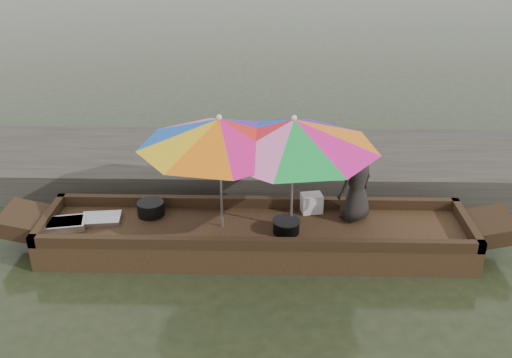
{
  "coord_description": "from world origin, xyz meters",
  "views": [
    {
      "loc": [
        0.16,
        -6.51,
        4.17
      ],
      "look_at": [
        0.0,
        0.1,
        1.0
      ],
      "focal_mm": 40.0,
      "sensor_mm": 36.0,
      "label": 1
    }
  ],
  "objects_px": {
    "boat_hull": "(256,238)",
    "tray_scallop": "(101,219)",
    "cooking_pot": "(151,208)",
    "umbrella_stern": "(292,174)",
    "charcoal_grill": "(286,227)",
    "umbrella_bow": "(221,173)",
    "supply_bag": "(311,203)",
    "vendor": "(357,181)",
    "tray_crayfish": "(65,224)"
  },
  "relations": [
    {
      "from": "tray_scallop",
      "to": "vendor",
      "type": "relative_size",
      "value": 0.46
    },
    {
      "from": "charcoal_grill",
      "to": "umbrella_bow",
      "type": "xyz_separation_m",
      "value": [
        -0.84,
        0.13,
        0.69
      ]
    },
    {
      "from": "boat_hull",
      "to": "charcoal_grill",
      "type": "height_order",
      "value": "charcoal_grill"
    },
    {
      "from": "cooking_pot",
      "to": "tray_scallop",
      "type": "relative_size",
      "value": 0.72
    },
    {
      "from": "cooking_pot",
      "to": "vendor",
      "type": "height_order",
      "value": "vendor"
    },
    {
      "from": "cooking_pot",
      "to": "charcoal_grill",
      "type": "xyz_separation_m",
      "value": [
        1.84,
        -0.42,
        -0.02
      ]
    },
    {
      "from": "boat_hull",
      "to": "umbrella_stern",
      "type": "xyz_separation_m",
      "value": [
        0.46,
        0.0,
        0.95
      ]
    },
    {
      "from": "supply_bag",
      "to": "vendor",
      "type": "xyz_separation_m",
      "value": [
        0.57,
        -0.18,
        0.42
      ]
    },
    {
      "from": "tray_crayfish",
      "to": "charcoal_grill",
      "type": "relative_size",
      "value": 1.5
    },
    {
      "from": "charcoal_grill",
      "to": "umbrella_bow",
      "type": "relative_size",
      "value": 0.17
    },
    {
      "from": "tray_crayfish",
      "to": "tray_scallop",
      "type": "xyz_separation_m",
      "value": [
        0.43,
        0.18,
        -0.01
      ]
    },
    {
      "from": "supply_bag",
      "to": "vendor",
      "type": "distance_m",
      "value": 0.73
    },
    {
      "from": "cooking_pot",
      "to": "tray_scallop",
      "type": "xyz_separation_m",
      "value": [
        -0.64,
        -0.18,
        -0.07
      ]
    },
    {
      "from": "cooking_pot",
      "to": "tray_scallop",
      "type": "distance_m",
      "value": 0.67
    },
    {
      "from": "cooking_pot",
      "to": "supply_bag",
      "type": "relative_size",
      "value": 1.31
    },
    {
      "from": "tray_crayfish",
      "to": "umbrella_bow",
      "type": "xyz_separation_m",
      "value": [
        2.06,
        0.07,
        0.73
      ]
    },
    {
      "from": "charcoal_grill",
      "to": "tray_crayfish",
      "type": "bearing_deg",
      "value": 178.86
    },
    {
      "from": "tray_crayfish",
      "to": "tray_scallop",
      "type": "distance_m",
      "value": 0.46
    },
    {
      "from": "supply_bag",
      "to": "vendor",
      "type": "relative_size",
      "value": 0.25
    },
    {
      "from": "boat_hull",
      "to": "tray_crayfish",
      "type": "relative_size",
      "value": 11.0
    },
    {
      "from": "boat_hull",
      "to": "umbrella_bow",
      "type": "distance_m",
      "value": 1.05
    },
    {
      "from": "charcoal_grill",
      "to": "vendor",
      "type": "bearing_deg",
      "value": 22.71
    },
    {
      "from": "boat_hull",
      "to": "charcoal_grill",
      "type": "bearing_deg",
      "value": -18.14
    },
    {
      "from": "tray_scallop",
      "to": "umbrella_stern",
      "type": "bearing_deg",
      "value": -2.35
    },
    {
      "from": "boat_hull",
      "to": "tray_crayfish",
      "type": "height_order",
      "value": "tray_crayfish"
    },
    {
      "from": "tray_scallop",
      "to": "umbrella_bow",
      "type": "relative_size",
      "value": 0.25
    },
    {
      "from": "cooking_pot",
      "to": "charcoal_grill",
      "type": "relative_size",
      "value": 1.07
    },
    {
      "from": "umbrella_stern",
      "to": "tray_scallop",
      "type": "bearing_deg",
      "value": 177.65
    },
    {
      "from": "boat_hull",
      "to": "tray_scallop",
      "type": "bearing_deg",
      "value": 177.13
    },
    {
      "from": "umbrella_bow",
      "to": "boat_hull",
      "type": "bearing_deg",
      "value": 0.0
    },
    {
      "from": "tray_scallop",
      "to": "vendor",
      "type": "height_order",
      "value": "vendor"
    },
    {
      "from": "cooking_pot",
      "to": "tray_crayfish",
      "type": "relative_size",
      "value": 0.72
    },
    {
      "from": "cooking_pot",
      "to": "tray_scallop",
      "type": "height_order",
      "value": "cooking_pot"
    },
    {
      "from": "tray_scallop",
      "to": "charcoal_grill",
      "type": "height_order",
      "value": "charcoal_grill"
    },
    {
      "from": "tray_crayfish",
      "to": "supply_bag",
      "type": "relative_size",
      "value": 1.82
    },
    {
      "from": "tray_crayfish",
      "to": "umbrella_bow",
      "type": "bearing_deg",
      "value": 2.0
    },
    {
      "from": "cooking_pot",
      "to": "charcoal_grill",
      "type": "height_order",
      "value": "cooking_pot"
    },
    {
      "from": "boat_hull",
      "to": "tray_scallop",
      "type": "distance_m",
      "value": 2.09
    },
    {
      "from": "umbrella_stern",
      "to": "umbrella_bow",
      "type": "bearing_deg",
      "value": 180.0
    },
    {
      "from": "cooking_pot",
      "to": "supply_bag",
      "type": "xyz_separation_m",
      "value": [
        2.2,
        0.15,
        0.03
      ]
    },
    {
      "from": "boat_hull",
      "to": "vendor",
      "type": "relative_size",
      "value": 5.06
    },
    {
      "from": "tray_scallop",
      "to": "vendor",
      "type": "distance_m",
      "value": 3.45
    },
    {
      "from": "tray_scallop",
      "to": "vendor",
      "type": "xyz_separation_m",
      "value": [
        3.4,
        0.15,
        0.52
      ]
    },
    {
      "from": "charcoal_grill",
      "to": "supply_bag",
      "type": "bearing_deg",
      "value": 57.55
    },
    {
      "from": "supply_bag",
      "to": "vendor",
      "type": "height_order",
      "value": "vendor"
    },
    {
      "from": "boat_hull",
      "to": "umbrella_stern",
      "type": "distance_m",
      "value": 1.06
    },
    {
      "from": "boat_hull",
      "to": "tray_scallop",
      "type": "xyz_separation_m",
      "value": [
        -2.08,
        0.1,
        0.21
      ]
    },
    {
      "from": "boat_hull",
      "to": "umbrella_bow",
      "type": "height_order",
      "value": "umbrella_bow"
    },
    {
      "from": "tray_scallop",
      "to": "supply_bag",
      "type": "xyz_separation_m",
      "value": [
        2.84,
        0.33,
        0.1
      ]
    },
    {
      "from": "tray_crayfish",
      "to": "umbrella_stern",
      "type": "bearing_deg",
      "value": 1.39
    }
  ]
}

